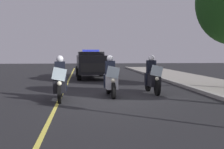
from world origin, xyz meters
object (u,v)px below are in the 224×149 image
(police_motorcycle_lead_right, at_px, (111,80))
(police_motorcycle_trailing, at_px, (152,78))
(police_motorcycle_lead_left, at_px, (60,82))
(police_suv, at_px, (91,63))

(police_motorcycle_lead_right, bearing_deg, police_motorcycle_trailing, 109.82)
(police_motorcycle_lead_left, distance_m, police_motorcycle_lead_right, 2.21)
(police_motorcycle_lead_left, relative_size, police_motorcycle_lead_right, 1.00)
(police_motorcycle_lead_left, relative_size, police_motorcycle_trailing, 1.00)
(police_motorcycle_lead_left, xyz_separation_m, police_motorcycle_lead_right, (-0.85, 2.04, 0.00))
(police_motorcycle_lead_right, bearing_deg, police_suv, -176.46)
(police_motorcycle_lead_left, bearing_deg, police_motorcycle_lead_right, 112.74)
(police_motorcycle_lead_left, xyz_separation_m, police_motorcycle_trailing, (-1.56, 3.99, 0.00))
(police_motorcycle_lead_right, height_order, police_motorcycle_trailing, same)
(police_motorcycle_trailing, bearing_deg, police_motorcycle_lead_right, -70.18)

